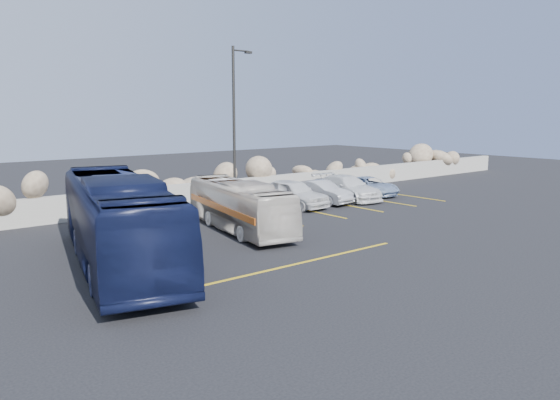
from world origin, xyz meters
TOP-DOWN VIEW (x-y plane):
  - ground at (0.00, 0.00)m, footprint 90.00×90.00m
  - seawall at (0.00, 12.00)m, footprint 60.00×0.40m
  - riprap_pile at (0.00, 13.20)m, footprint 54.00×2.80m
  - parking_lines at (4.64, 5.57)m, footprint 18.16×9.36m
  - lamppost at (2.56, 9.50)m, footprint 1.14×0.18m
  - vintage_bus at (0.02, 5.57)m, footprint 3.13×7.64m
  - tour_coach at (-5.98, 3.66)m, footprint 4.94×10.72m
  - car_a at (5.39, 8.46)m, footprint 2.03×4.33m
  - car_b at (7.35, 8.40)m, footprint 1.65×3.79m
  - car_c at (9.33, 8.37)m, footprint 2.28×4.76m
  - car_d at (11.56, 8.70)m, footprint 1.83×3.88m

SIDE VIEW (x-z plane):
  - ground at x=0.00m, z-range 0.00..0.00m
  - parking_lines at x=4.64m, z-range 0.00..0.01m
  - car_d at x=11.56m, z-range 0.00..1.07m
  - seawall at x=0.00m, z-range 0.00..1.20m
  - car_b at x=7.35m, z-range 0.00..1.21m
  - car_c at x=9.33m, z-range 0.00..1.34m
  - car_a at x=5.39m, z-range 0.00..1.43m
  - vintage_bus at x=0.02m, z-range 0.00..2.07m
  - riprap_pile at x=0.00m, z-range 0.00..2.60m
  - tour_coach at x=-5.98m, z-range 0.00..2.91m
  - lamppost at x=2.56m, z-range 0.30..8.30m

